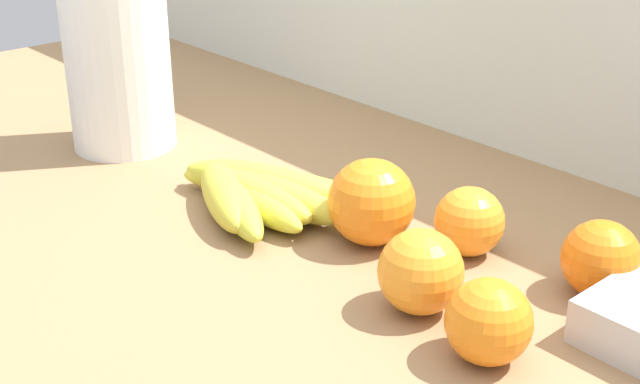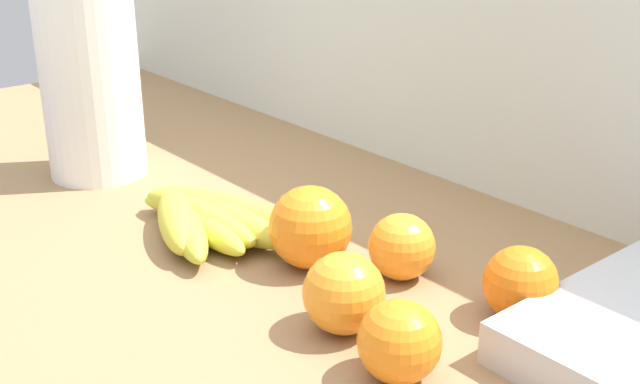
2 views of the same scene
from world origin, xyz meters
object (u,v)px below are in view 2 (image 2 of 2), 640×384
at_px(banana_bunch, 204,217).
at_px(orange_far_right, 400,246).
at_px(orange_back_right, 521,284).
at_px(orange_back_left, 310,227).
at_px(orange_front, 344,293).
at_px(paper_towel_roll, 89,65).
at_px(orange_center, 399,342).

distance_m(banana_bunch, orange_far_right, 0.23).
height_order(banana_bunch, orange_back_right, orange_back_right).
bearing_deg(orange_back_left, orange_far_right, 35.03).
height_order(orange_far_right, orange_back_right, orange_back_right).
xyz_separation_m(orange_front, orange_back_left, (-0.11, 0.06, 0.01)).
xyz_separation_m(banana_bunch, paper_towel_roll, (-0.25, -0.00, 0.12)).
relative_size(orange_center, paper_towel_roll, 0.21).
bearing_deg(paper_towel_roll, orange_center, -2.63).
relative_size(orange_center, orange_back_left, 0.79).
distance_m(orange_back_right, orange_back_left, 0.21).
bearing_deg(orange_center, orange_back_right, 89.10).
height_order(orange_back_right, orange_center, same).
relative_size(orange_far_right, orange_center, 0.99).
xyz_separation_m(orange_front, orange_center, (0.08, -0.01, -0.00)).
height_order(banana_bunch, paper_towel_roll, paper_towel_roll).
xyz_separation_m(orange_back_left, paper_towel_roll, (-0.38, -0.04, 0.10)).
height_order(banana_bunch, orange_front, orange_front).
distance_m(banana_bunch, orange_back_left, 0.14).
height_order(orange_far_right, orange_back_left, orange_back_left).
relative_size(orange_front, orange_back_right, 1.06).
relative_size(orange_front, paper_towel_roll, 0.23).
relative_size(orange_back_left, paper_towel_roll, 0.26).
xyz_separation_m(banana_bunch, orange_far_right, (0.21, 0.09, 0.01)).
height_order(orange_far_right, orange_center, same).
xyz_separation_m(banana_bunch, orange_center, (0.33, -0.03, 0.01)).
bearing_deg(orange_front, orange_far_right, 110.21).
bearing_deg(paper_towel_roll, orange_far_right, 11.75).
height_order(orange_back_right, orange_back_left, orange_back_left).
distance_m(orange_front, orange_center, 0.08).
bearing_deg(orange_back_right, orange_front, -122.19).
bearing_deg(orange_center, orange_front, 169.73).
height_order(orange_front, orange_center, orange_front).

